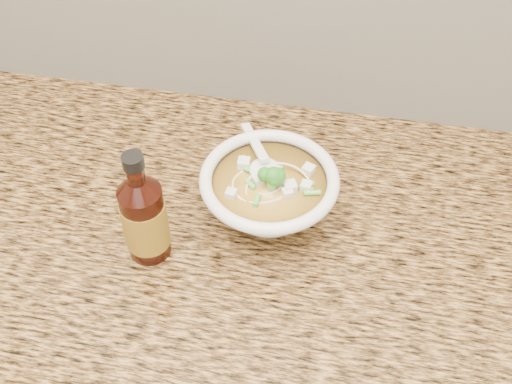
# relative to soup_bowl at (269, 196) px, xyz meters

# --- Properties ---
(cabinet) EXTENTS (4.00, 0.65, 0.86)m
(cabinet) POSITION_rel_soup_bowl_xyz_m (-0.04, -0.04, -0.52)
(cabinet) COLOR #311B0E
(cabinet) RESTS_ON ground
(counter_slab) EXTENTS (4.00, 0.68, 0.04)m
(counter_slab) POSITION_rel_soup_bowl_xyz_m (-0.04, -0.04, -0.07)
(counter_slab) COLOR #AA793E
(counter_slab) RESTS_ON cabinet
(soup_bowl) EXTENTS (0.21, 0.22, 0.12)m
(soup_bowl) POSITION_rel_soup_bowl_xyz_m (0.00, 0.00, 0.00)
(soup_bowl) COLOR white
(soup_bowl) RESTS_ON counter_slab
(hot_sauce_bottle) EXTENTS (0.08, 0.08, 0.20)m
(hot_sauce_bottle) POSITION_rel_soup_bowl_xyz_m (-0.16, -0.10, 0.03)
(hot_sauce_bottle) COLOR #3F1108
(hot_sauce_bottle) RESTS_ON counter_slab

